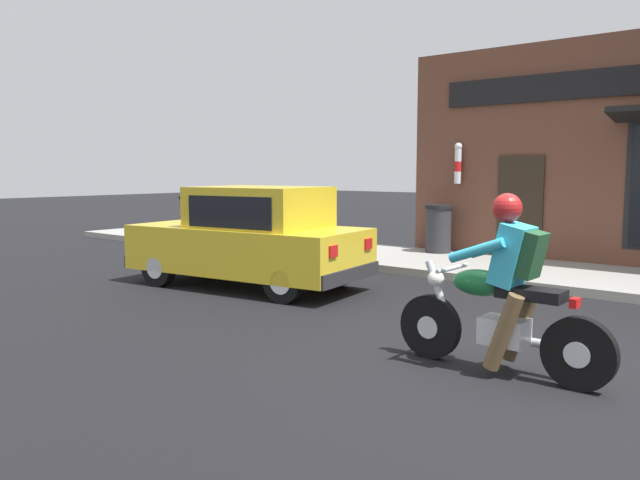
# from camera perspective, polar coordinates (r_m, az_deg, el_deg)

# --- Properties ---
(ground_plane) EXTENTS (80.00, 80.00, 0.00)m
(ground_plane) POSITION_cam_1_polar(r_m,az_deg,el_deg) (6.28, 19.79, -10.81)
(ground_plane) COLOR black
(sidewalk_curb) EXTENTS (2.60, 22.00, 0.14)m
(sidewalk_curb) POSITION_cam_1_polar(r_m,az_deg,el_deg) (11.74, 13.81, -2.37)
(sidewalk_curb) COLOR #9E9B93
(sidewalk_curb) RESTS_ON ground
(motorcycle_with_rider) EXTENTS (0.56, 2.02, 1.62)m
(motorcycle_with_rider) POSITION_cam_1_polar(r_m,az_deg,el_deg) (5.80, 16.32, -5.21)
(motorcycle_with_rider) COLOR black
(motorcycle_with_rider) RESTS_ON ground
(car_hatchback) EXTENTS (2.10, 3.96, 1.57)m
(car_hatchback) POSITION_cam_1_polar(r_m,az_deg,el_deg) (9.75, -6.38, 0.14)
(car_hatchback) COLOR black
(car_hatchback) RESTS_ON ground
(trash_bin) EXTENTS (0.56, 0.56, 0.98)m
(trash_bin) POSITION_cam_1_polar(r_m,az_deg,el_deg) (13.02, 10.77, 1.05)
(trash_bin) COLOR #2D2D33
(trash_bin) RESTS_ON sidewalk_curb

